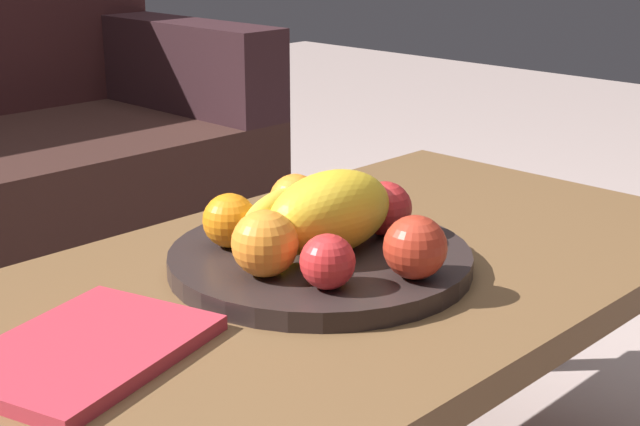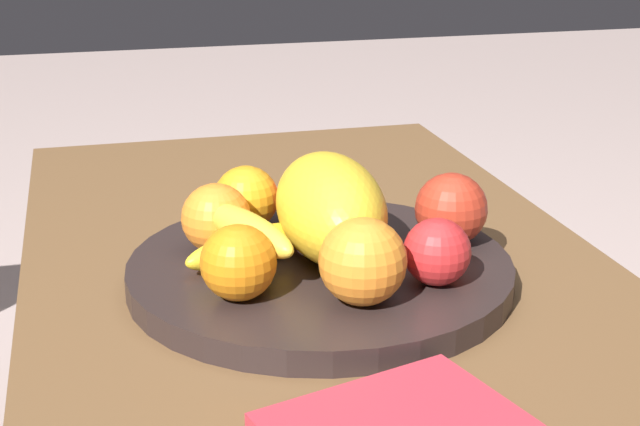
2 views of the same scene
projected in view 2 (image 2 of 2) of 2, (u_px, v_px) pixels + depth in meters
coffee_table at (343, 341)px, 0.93m from camera, size 1.26×0.61×0.44m
fruit_bowl at (320, 272)px, 0.95m from camera, size 0.39×0.39×0.03m
melon_large_front at (332, 208)px, 0.93m from camera, size 0.19×0.11×0.10m
orange_front at (358, 262)px, 0.84m from camera, size 0.08×0.08×0.08m
orange_left at (246, 198)px, 1.02m from camera, size 0.07×0.07×0.07m
orange_right at (238, 262)px, 0.85m from camera, size 0.07×0.07×0.07m
orange_back at (216, 218)px, 0.95m from camera, size 0.07×0.07×0.07m
apple_front at (451, 209)px, 0.97m from camera, size 0.08×0.08×0.08m
apple_left at (437, 252)px, 0.88m from camera, size 0.06×0.06×0.06m
apple_right at (312, 192)px, 1.03m from camera, size 0.07×0.07×0.07m
banana_bunch at (248, 242)px, 0.92m from camera, size 0.16×0.15×0.06m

